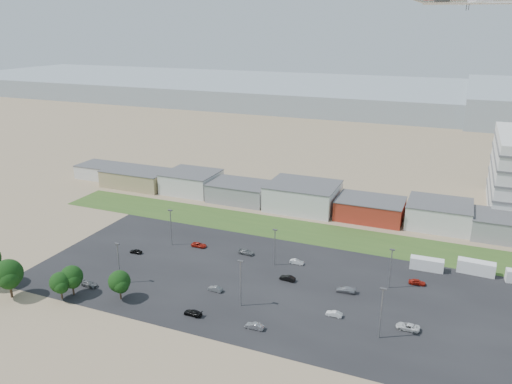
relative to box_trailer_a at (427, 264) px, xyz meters
The scene contains 30 objects.
ground 53.93m from the box_trailer_a, 130.79° to the right, with size 700.00×700.00×0.00m, color #847354.
parking_lot 36.73m from the box_trailer_a, 145.44° to the right, with size 120.00×50.00×0.01m, color black.
grass_strip 36.98m from the box_trailer_a, 162.39° to the left, with size 160.00×16.00×0.02m, color #33541F.
hills_backdrop 274.24m from the box_trailer_a, 89.00° to the left, with size 700.00×200.00×9.00m, color gray, non-canonical shape.
building_row 60.37m from the box_trailer_a, 149.97° to the left, with size 170.00×20.00×8.00m, color silver, non-canonical shape.
box_trailer_a is the anchor object (origin of this frame).
box_trailer_b 11.38m from the box_trailer_a, 12.46° to the left, with size 8.54×2.67×3.20m, color silver, non-canonical shape.
tree_left 96.50m from the box_trailer_a, 149.65° to the right, with size 6.74×6.74×10.11m, color black, non-canonical shape.
tree_mid 85.31m from the box_trailer_a, 148.04° to the right, with size 4.82×4.82×7.23m, color black, non-canonical shape.
tree_right 83.20m from the box_trailer_a, 149.13° to the right, with size 5.25×5.25×7.88m, color black, non-canonical shape.
tree_near 72.69m from the box_trailer_a, 146.39° to the right, with size 5.11×5.11×7.66m, color black, non-canonical shape.
lightpole_front_l 73.62m from the box_trailer_a, 152.22° to the right, with size 1.18×0.49×10.03m, color slate, non-canonical shape.
lightpole_front_m 48.10m from the box_trailer_a, 137.17° to the right, with size 1.25×0.52×10.60m, color slate, non-canonical shape.
lightpole_front_r 33.74m from the box_trailer_a, 100.29° to the right, with size 1.25×0.52×10.67m, color slate, non-canonical shape.
lightpole_back_l 66.36m from the box_trailer_a, behind, with size 1.20×0.50×10.17m, color slate, non-canonical shape.
lightpole_back_m 37.33m from the box_trailer_a, 161.17° to the right, with size 1.13×0.47×9.60m, color slate, non-canonical shape.
lightpole_back_r 14.95m from the box_trailer_a, 119.23° to the right, with size 1.14×0.47×9.65m, color slate, non-canonical shape.
parked_car_0 28.10m from the box_trailer_a, 92.56° to the right, with size 2.12×4.59×1.28m, color silver.
parked_car_1 32.98m from the box_trailer_a, 118.61° to the right, with size 1.18×3.39×1.12m, color silver.
parked_car_3 58.44m from the box_trailer_a, 137.06° to the right, with size 1.64×4.03×1.17m, color black.
parked_car_4 52.01m from the box_trailer_a, 145.87° to the right, with size 1.21×3.47×1.14m, color #595B5E.
parked_car_5 73.90m from the box_trailer_a, 164.59° to the right, with size 1.34×3.33×1.13m, color black.
parked_car_6 45.09m from the box_trailer_a, 168.40° to the right, with size 1.72×4.24×1.23m, color #595B5E.
parked_car_7 34.84m from the box_trailer_a, 148.26° to the right, with size 1.32×3.78×1.25m, color black.
parked_car_8 8.77m from the box_trailer_a, 98.80° to the right, with size 1.53×3.81×1.30m, color #9A180E.
parked_car_9 58.67m from the box_trailer_a, behind, with size 1.93×4.20×1.17m, color #9A180E.
parked_car_10 80.39m from the box_trailer_a, 151.51° to the right, with size 1.71×4.19×1.22m, color #595B5E.
parked_car_11 31.67m from the box_trailer_a, 162.91° to the right, with size 1.22×3.50×1.15m, color silver.
parked_car_12 24.27m from the box_trailer_a, 130.61° to the right, with size 1.84×4.52×1.31m, color #A5A5AA.
parked_car_13 48.99m from the box_trailer_a, 126.55° to the right, with size 1.32×3.80×1.25m, color #A5A5AA.
Camera 1 is at (38.81, -76.64, 56.81)m, focal length 35.00 mm.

